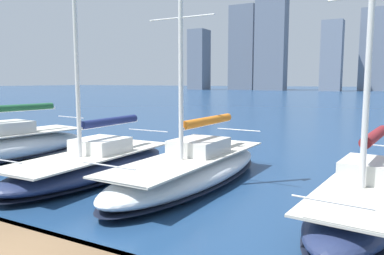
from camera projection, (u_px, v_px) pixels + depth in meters
The scene contains 3 objects.
sailboat_maroon at pixel (365, 196), 10.40m from camera, with size 3.15×8.53×9.11m.
sailboat_orange at pixel (192, 168), 13.73m from camera, with size 3.11×9.56×9.09m.
sailboat_navy at pixel (93, 163), 14.64m from camera, with size 3.07×8.49×12.93m.
Camera 1 is at (-6.10, 3.84, 3.76)m, focal length 35.00 mm.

